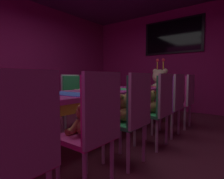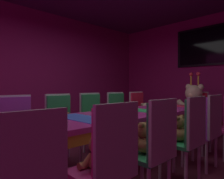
# 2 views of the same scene
# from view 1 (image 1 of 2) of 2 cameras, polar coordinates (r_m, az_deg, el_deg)

# --- Properties ---
(ground_plane) EXTENTS (7.90, 7.90, 0.00)m
(ground_plane) POSITION_cam_1_polar(r_m,az_deg,el_deg) (2.79, -4.96, -15.79)
(ground_plane) COLOR #591E33
(wall_back) EXTENTS (5.20, 0.12, 2.80)m
(wall_back) POSITION_cam_1_polar(r_m,az_deg,el_deg) (5.45, 18.71, 8.64)
(wall_back) COLOR #8C1959
(wall_back) RESTS_ON ground_plane
(wall_left) EXTENTS (0.12, 6.40, 2.80)m
(wall_left) POSITION_cam_1_polar(r_m,az_deg,el_deg) (4.81, -28.79, 8.98)
(wall_left) COLOR #8C1959
(wall_left) RESTS_ON ground_plane
(banquet_table) EXTENTS (0.90, 3.77, 0.75)m
(banquet_table) POSITION_cam_1_polar(r_m,az_deg,el_deg) (2.64, -5.05, -2.23)
(banquet_table) COLOR #B22D8C
(banquet_table) RESTS_ON ground_plane
(chair_left_1) EXTENTS (0.42, 0.41, 0.98)m
(chair_left_1) POSITION_cam_1_polar(r_m,az_deg,el_deg) (2.83, -31.57, -3.65)
(chair_left_1) COLOR purple
(chair_left_1) RESTS_ON ground_plane
(teddy_left_1) EXTENTS (0.22, 0.29, 0.27)m
(teddy_left_1) POSITION_cam_1_polar(r_m,az_deg,el_deg) (2.70, -30.48, -4.40)
(teddy_left_1) COLOR olive
(teddy_left_1) RESTS_ON chair_left_1
(chair_left_2) EXTENTS (0.42, 0.41, 0.98)m
(chair_left_2) POSITION_cam_1_polar(r_m,az_deg,el_deg) (3.09, -20.76, -2.72)
(chair_left_2) COLOR #268C4C
(chair_left_2) RESTS_ON ground_plane
(teddy_left_2) EXTENTS (0.22, 0.28, 0.26)m
(teddy_left_2) POSITION_cam_1_polar(r_m,az_deg,el_deg) (2.97, -19.32, -3.43)
(teddy_left_2) COLOR olive
(teddy_left_2) RESTS_ON chair_left_2
(chair_left_3) EXTENTS (0.42, 0.41, 0.98)m
(chair_left_3) POSITION_cam_1_polar(r_m,az_deg,el_deg) (3.46, -12.13, -1.84)
(chair_left_3) COLOR #268C4C
(chair_left_3) RESTS_ON ground_plane
(teddy_left_3) EXTENTS (0.22, 0.28, 0.27)m
(teddy_left_3) POSITION_cam_1_polar(r_m,az_deg,el_deg) (3.36, -10.56, -2.41)
(teddy_left_3) COLOR beige
(teddy_left_3) RESTS_ON chair_left_3
(chair_left_4) EXTENTS (0.42, 0.41, 0.98)m
(chair_left_4) POSITION_cam_1_polar(r_m,az_deg,el_deg) (3.86, -5.11, -1.15)
(chair_left_4) COLOR #268C4C
(chair_left_4) RESTS_ON ground_plane
(teddy_left_4) EXTENTS (0.25, 0.32, 0.30)m
(teddy_left_4) POSITION_cam_1_polar(r_m,az_deg,el_deg) (3.76, -3.49, -1.42)
(teddy_left_4) COLOR tan
(teddy_left_4) RESTS_ON chair_left_4
(chair_left_5) EXTENTS (0.42, 0.41, 0.98)m
(chair_left_5) POSITION_cam_1_polar(r_m,az_deg,el_deg) (4.33, 0.53, -0.57)
(chair_left_5) COLOR red
(chair_left_5) RESTS_ON ground_plane
(teddy_left_5) EXTENTS (0.24, 0.31, 0.30)m
(teddy_left_5) POSITION_cam_1_polar(r_m,az_deg,el_deg) (4.24, 2.08, -0.83)
(teddy_left_5) COLOR beige
(teddy_left_5) RESTS_ON chair_left_5
(chair_right_0) EXTENTS (0.42, 0.41, 0.98)m
(chair_right_0) POSITION_cam_1_polar(r_m,az_deg,el_deg) (1.10, -27.89, -15.11)
(chair_right_0) COLOR #CC338C
(chair_right_0) RESTS_ON ground_plane
(teddy_right_0) EXTENTS (0.25, 0.33, 0.31)m
(teddy_right_0) POSITION_cam_1_polar(r_m,az_deg,el_deg) (1.23, -30.77, -13.43)
(teddy_right_0) COLOR olive
(teddy_right_0) RESTS_ON chair_right_0
(chair_right_1) EXTENTS (0.42, 0.41, 0.98)m
(chair_right_1) POSITION_cam_1_polar(r_m,az_deg,el_deg) (1.45, -5.13, -9.94)
(chair_right_1) COLOR #CC338C
(chair_right_1) RESTS_ON ground_plane
(teddy_right_1) EXTENTS (0.22, 0.28, 0.26)m
(teddy_right_1) POSITION_cam_1_polar(r_m,az_deg,el_deg) (1.56, -9.03, -9.97)
(teddy_right_1) COLOR olive
(teddy_right_1) RESTS_ON chair_right_1
(chair_right_2) EXTENTS (0.42, 0.41, 0.98)m
(chair_right_2) POSITION_cam_1_polar(r_m,az_deg,el_deg) (1.91, 6.87, -6.55)
(chair_right_2) COLOR #268C4C
(chair_right_2) RESTS_ON ground_plane
(teddy_right_2) EXTENTS (0.25, 0.32, 0.30)m
(teddy_right_2) POSITION_cam_1_polar(r_m,az_deg,el_deg) (1.99, 3.26, -6.35)
(teddy_right_2) COLOR olive
(teddy_right_2) RESTS_ON chair_right_2
(chair_right_3) EXTENTS (0.42, 0.41, 0.98)m
(chair_right_3) POSITION_cam_1_polar(r_m,az_deg,el_deg) (2.47, 14.81, -4.25)
(chair_right_3) COLOR #268C4C
(chair_right_3) RESTS_ON ground_plane
(teddy_right_3) EXTENTS (0.25, 0.32, 0.30)m
(teddy_right_3) POSITION_cam_1_polar(r_m,az_deg,el_deg) (2.53, 11.78, -4.21)
(teddy_right_3) COLOR olive
(teddy_right_3) RESTS_ON chair_right_3
(chair_right_4) EXTENTS (0.42, 0.41, 0.98)m
(chair_right_4) POSITION_cam_1_polar(r_m,az_deg,el_deg) (3.00, 18.85, -2.86)
(chair_right_4) COLOR purple
(chair_right_4) RESTS_ON ground_plane
(teddy_right_4) EXTENTS (0.27, 0.35, 0.33)m
(teddy_right_4) POSITION_cam_1_polar(r_m,az_deg,el_deg) (3.05, 16.24, -2.63)
(teddy_right_4) COLOR olive
(teddy_right_4) RESTS_ON chair_right_4
(chair_right_5) EXTENTS (0.42, 0.41, 0.98)m
(chair_right_5) POSITION_cam_1_polar(r_m,az_deg,el_deg) (3.58, 22.27, -1.86)
(chair_right_5) COLOR #CC338C
(chair_right_5) RESTS_ON ground_plane
(teddy_right_5) EXTENTS (0.21, 0.28, 0.26)m
(teddy_right_5) POSITION_cam_1_polar(r_m,az_deg,el_deg) (3.62, 20.09, -2.15)
(teddy_right_5) COLOR brown
(teddy_right_5) RESTS_ON chair_right_5
(throne_chair) EXTENTS (0.41, 0.42, 0.98)m
(throne_chair) POSITION_cam_1_polar(r_m,az_deg,el_deg) (4.72, 15.43, -0.33)
(throne_chair) COLOR red
(throne_chair) RESTS_ON ground_plane
(king_teddy_bear) EXTENTS (0.72, 0.56, 0.93)m
(king_teddy_bear) POSITION_cam_1_polar(r_m,az_deg,el_deg) (4.55, 14.64, 1.54)
(king_teddy_bear) COLOR beige
(king_teddy_bear) RESTS_ON throne_chair
(wall_tv) EXTENTS (1.60, 0.06, 0.93)m
(wall_tv) POSITION_cam_1_polar(r_m,az_deg,el_deg) (5.45, 18.54, 15.54)
(wall_tv) COLOR black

